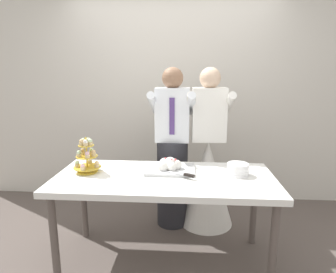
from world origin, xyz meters
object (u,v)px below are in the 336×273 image
Objects in this scene: dessert_table at (164,184)px; main_cake_tray at (170,167)px; cupcake_stand at (87,157)px; person_bride at (207,172)px; plate_stack at (238,169)px; person_groom at (172,157)px.

main_cake_tray is (0.04, 0.13, 0.11)m from dessert_table.
person_bride reaches higher than cupcake_stand.
dessert_table is 0.17m from main_cake_tray.
plate_stack is 0.69m from person_bride.
main_cake_tray is at bearing 6.19° from cupcake_stand.
person_groom is at bearing 134.92° from plate_stack.
main_cake_tray is 2.28× the size of plate_stack.
main_cake_tray is at bearing 73.26° from dessert_table.
person_bride is (-0.20, 0.61, -0.24)m from plate_stack.
person_groom is (0.03, 0.64, 0.05)m from dessert_table.
person_bride reaches higher than plate_stack.
main_cake_tray is 0.70m from person_bride.
person_groom is (0.69, 0.59, -0.16)m from cupcake_stand.
person_bride is (0.37, 0.04, -0.16)m from person_groom.
main_cake_tray reaches higher than dessert_table.
dessert_table is at bearing -120.55° from person_bride.
plate_stack is (0.57, -0.06, 0.01)m from main_cake_tray.
cupcake_stand is 1.27m from plate_stack.
dessert_table is 0.64m from person_groom.
person_groom is at bearing 40.54° from cupcake_stand.
main_cake_tray is 0.57m from plate_stack.
plate_stack is at bearing 0.74° from cupcake_stand.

